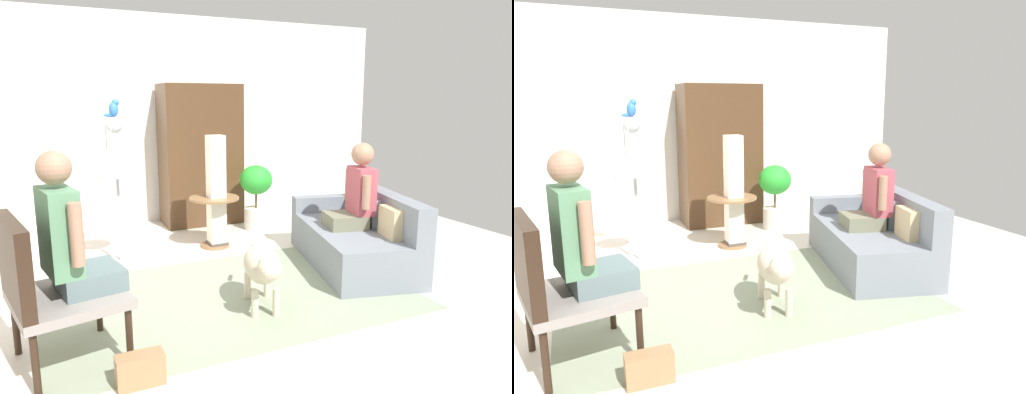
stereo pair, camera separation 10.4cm
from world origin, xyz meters
The scene contains 15 objects.
ground_plane centered at (0.00, 0.00, 0.00)m, with size 7.61×7.61×0.00m, color beige.
back_wall centered at (0.00, 2.94, 1.38)m, with size 6.94×0.12×2.76m, color silver.
area_rug centered at (0.00, 0.03, 0.00)m, with size 3.03×1.94×0.01m, color gray.
couch centered at (1.48, 0.26, 0.28)m, with size 1.21×1.79×0.75m.
armchair centered at (-1.44, -0.52, 0.56)m, with size 0.77×0.80×0.98m.
person_on_couch centered at (1.45, 0.25, 0.75)m, with size 0.51×0.51×0.85m.
person_on_armchair centered at (-1.28, -0.49, 0.83)m, with size 0.51×0.53×0.91m.
round_end_table centered at (0.36, 1.41, 0.39)m, with size 0.56×0.56×0.58m.
dog centered at (0.14, -0.32, 0.37)m, with size 0.41×0.84×0.58m.
bird_cage_stand centered at (-0.71, 1.29, 0.78)m, with size 0.40×0.40×1.49m.
parrot centered at (-0.70, 1.29, 1.58)m, with size 0.17×0.10×0.17m.
potted_plant centered at (1.11, 1.91, 0.50)m, with size 0.42×0.42×0.84m.
column_lamp centered at (0.38, 1.40, 0.63)m, with size 0.20×0.20×1.28m.
armoire_cabinet centered at (0.58, 2.53, 0.93)m, with size 1.04×0.56×1.86m, color #4C331E.
handbag centered at (-0.96, -0.95, 0.10)m, with size 0.28×0.13×0.19m, color #99724C.
Camera 2 is at (-1.31, -3.59, 1.66)m, focal length 33.32 mm.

